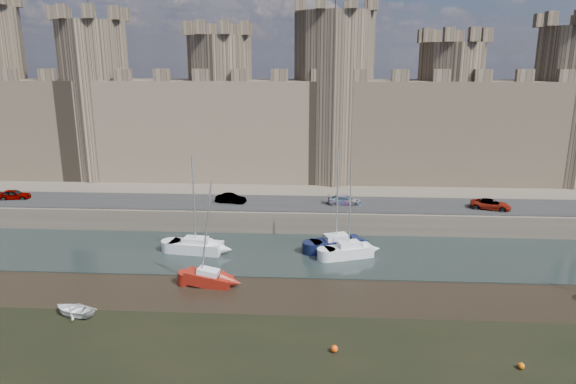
% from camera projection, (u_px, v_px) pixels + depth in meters
% --- Properties ---
extents(water_channel, '(160.00, 12.00, 0.08)m').
position_uv_depth(water_channel, '(317.00, 254.00, 52.35)').
color(water_channel, black).
rests_on(water_channel, ground).
extents(quay, '(160.00, 60.00, 2.50)m').
position_uv_depth(quay, '(318.00, 169.00, 86.83)').
color(quay, '#4C443A').
rests_on(quay, ground).
extents(road, '(160.00, 7.00, 0.10)m').
position_uv_depth(road, '(318.00, 204.00, 61.38)').
color(road, black).
rests_on(road, quay).
extents(castle, '(108.50, 11.00, 29.00)m').
position_uv_depth(castle, '(314.00, 115.00, 72.65)').
color(castle, '#42382B').
rests_on(castle, quay).
extents(car_0, '(3.95, 2.05, 1.28)m').
position_uv_depth(car_0, '(14.00, 195.00, 63.28)').
color(car_0, gray).
rests_on(car_0, quay).
extents(car_1, '(3.80, 1.91, 1.20)m').
position_uv_depth(car_1, '(231.00, 199.00, 61.64)').
color(car_1, gray).
rests_on(car_1, quay).
extents(car_2, '(4.02, 1.68, 1.16)m').
position_uv_depth(car_2, '(345.00, 200.00, 60.98)').
color(car_2, gray).
rests_on(car_2, quay).
extents(car_3, '(4.85, 3.31, 1.23)m').
position_uv_depth(car_3, '(491.00, 205.00, 59.06)').
color(car_3, gray).
rests_on(car_3, quay).
extents(sailboat_0, '(5.61, 2.78, 10.06)m').
position_uv_depth(sailboat_0, '(196.00, 246.00, 52.63)').
color(sailboat_0, silver).
rests_on(sailboat_0, ground).
extents(sailboat_1, '(5.69, 3.83, 10.63)m').
position_uv_depth(sailboat_1, '(336.00, 243.00, 53.28)').
color(sailboat_1, black).
rests_on(sailboat_1, ground).
extents(sailboat_2, '(5.10, 3.33, 10.26)m').
position_uv_depth(sailboat_2, '(349.00, 250.00, 51.35)').
color(sailboat_2, silver).
rests_on(sailboat_2, ground).
extents(sailboat_4, '(4.31, 2.13, 9.68)m').
position_uv_depth(sailboat_4, '(209.00, 278.00, 45.12)').
color(sailboat_4, maroon).
rests_on(sailboat_4, ground).
extents(dinghy_6, '(4.21, 3.64, 0.73)m').
position_uv_depth(dinghy_6, '(74.00, 310.00, 40.05)').
color(dinghy_6, white).
rests_on(dinghy_6, ground).
extents(buoy_1, '(0.51, 0.51, 0.51)m').
position_uv_depth(buoy_1, '(334.00, 349.00, 34.92)').
color(buoy_1, '#EF450A').
rests_on(buoy_1, ground).
extents(buoy_5, '(0.44, 0.44, 0.44)m').
position_uv_depth(buoy_5, '(521.00, 366.00, 33.03)').
color(buoy_5, '#C85608').
rests_on(buoy_5, ground).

